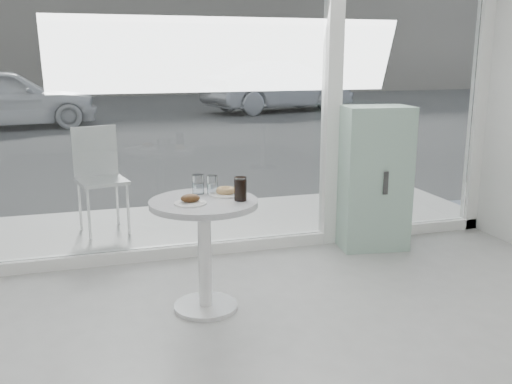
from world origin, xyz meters
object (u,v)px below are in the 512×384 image
object	(u,v)px
main_table	(204,232)
patio_chair	(99,172)
car_white	(3,98)
car_silver	(279,86)
plate_fritter	(191,200)
cola_glass	(240,189)
water_tumbler_b	(212,185)
water_tumbler_a	(198,185)
plate_donut	(226,192)
mint_cabinet	(374,178)

from	to	relation	value
main_table	patio_chair	distance (m)	2.04
car_white	car_silver	bearing A→B (deg)	-81.08
patio_chair	car_silver	xyz separation A→B (m)	(5.80, 11.45, 0.16)
plate_fritter	cola_glass	distance (m)	0.33
car_silver	water_tumbler_b	size ratio (longest dim) A/B	37.50
plate_fritter	water_tumbler_a	world-z (taller)	water_tumbler_a
main_table	water_tumbler_b	xyz separation A→B (m)	(0.10, 0.17, 0.27)
car_white	cola_glass	xyz separation A→B (m)	(2.71, -11.33, 0.12)
plate_fritter	water_tumbler_b	xyz separation A→B (m)	(0.20, 0.25, 0.03)
water_tumbler_b	cola_glass	world-z (taller)	cola_glass
patio_chair	water_tumbler_b	distance (m)	1.92
plate_donut	water_tumbler_b	xyz separation A→B (m)	(-0.07, 0.08, 0.03)
main_table	plate_donut	distance (m)	0.31
main_table	cola_glass	distance (m)	0.38
patio_chair	water_tumbler_b	world-z (taller)	patio_chair
mint_cabinet	patio_chair	xyz separation A→B (m)	(-2.32, 1.10, -0.02)
main_table	car_white	world-z (taller)	car_white
mint_cabinet	plate_fritter	world-z (taller)	mint_cabinet
mint_cabinet	plate_fritter	size ratio (longest dim) A/B	6.17
plate_donut	cola_glass	size ratio (longest dim) A/B	1.43
plate_donut	patio_chair	bearing A→B (deg)	112.74
patio_chair	plate_donut	bearing A→B (deg)	-79.39
mint_cabinet	plate_fritter	xyz separation A→B (m)	(-1.82, -0.93, 0.16)
car_silver	patio_chair	bearing A→B (deg)	137.68
cola_glass	main_table	bearing A→B (deg)	160.89
water_tumbler_a	cola_glass	size ratio (longest dim) A/B	0.85
patio_chair	car_white	world-z (taller)	car_white
mint_cabinet	water_tumbler_b	size ratio (longest dim) A/B	10.17
main_table	plate_fritter	size ratio (longest dim) A/B	3.73
car_white	cola_glass	distance (m)	11.65
plate_donut	water_tumbler_b	bearing A→B (deg)	134.16
plate_fritter	plate_donut	distance (m)	0.32
main_table	patio_chair	bearing A→B (deg)	107.24
car_silver	plate_donut	size ratio (longest dim) A/B	20.90
water_tumbler_b	cola_glass	size ratio (longest dim) A/B	0.80
main_table	water_tumbler_a	distance (m)	0.34
patio_chair	cola_glass	bearing A→B (deg)	-79.76
plate_donut	cola_glass	bearing A→B (deg)	-71.65
car_white	water_tumbler_a	world-z (taller)	car_white
water_tumbler_a	water_tumbler_b	xyz separation A→B (m)	(0.10, -0.02, -0.00)
patio_chair	water_tumbler_b	size ratio (longest dim) A/B	7.93
water_tumbler_b	cola_glass	xyz separation A→B (m)	(0.13, -0.25, 0.02)
mint_cabinet	car_silver	distance (m)	13.02
patio_chair	water_tumbler_b	bearing A→B (deg)	-80.57
patio_chair	water_tumbler_a	distance (m)	1.88
mint_cabinet	water_tumbler_b	distance (m)	1.77
water_tumbler_a	water_tumbler_b	bearing A→B (deg)	-10.39
plate_fritter	cola_glass	xyz separation A→B (m)	(0.33, -0.00, 0.05)
mint_cabinet	patio_chair	bearing A→B (deg)	162.58
main_table	mint_cabinet	size ratio (longest dim) A/B	0.60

